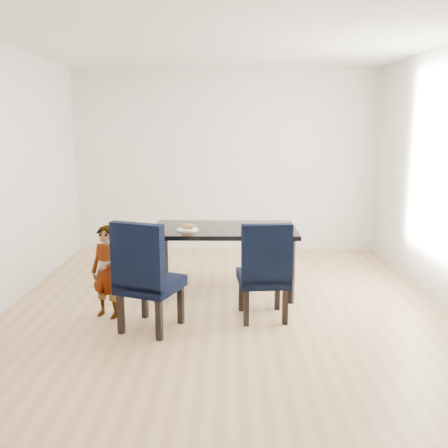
{
  "coord_description": "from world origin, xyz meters",
  "views": [
    {
      "loc": [
        0.06,
        -4.97,
        1.87
      ],
      "look_at": [
        0.0,
        0.2,
        0.85
      ],
      "focal_mm": 40.0,
      "sensor_mm": 36.0,
      "label": 1
    }
  ],
  "objects_px": {
    "child": "(107,272)",
    "chair_right": "(263,270)",
    "chair_left": "(151,275)",
    "laptop": "(279,226)",
    "plate": "(188,230)",
    "dining_table": "(224,260)"
  },
  "relations": [
    {
      "from": "child",
      "to": "chair_right",
      "type": "bearing_deg",
      "value": 22.05
    },
    {
      "from": "chair_left",
      "to": "laptop",
      "type": "height_order",
      "value": "chair_left"
    },
    {
      "from": "chair_left",
      "to": "chair_right",
      "type": "xyz_separation_m",
      "value": [
        1.05,
        0.28,
        -0.03
      ]
    },
    {
      "from": "child",
      "to": "plate",
      "type": "height_order",
      "value": "child"
    },
    {
      "from": "chair_right",
      "to": "laptop",
      "type": "height_order",
      "value": "chair_right"
    },
    {
      "from": "chair_left",
      "to": "chair_right",
      "type": "relative_size",
      "value": 1.07
    },
    {
      "from": "dining_table",
      "to": "child",
      "type": "bearing_deg",
      "value": -145.99
    },
    {
      "from": "chair_right",
      "to": "plate",
      "type": "height_order",
      "value": "chair_right"
    },
    {
      "from": "chair_right",
      "to": "laptop",
      "type": "bearing_deg",
      "value": 68.09
    },
    {
      "from": "plate",
      "to": "laptop",
      "type": "xyz_separation_m",
      "value": [
        1.02,
        0.16,
        0.0
      ]
    },
    {
      "from": "dining_table",
      "to": "chair_left",
      "type": "distance_m",
      "value": 1.27
    },
    {
      "from": "dining_table",
      "to": "chair_left",
      "type": "xyz_separation_m",
      "value": [
        -0.67,
        -1.06,
        0.15
      ]
    },
    {
      "from": "chair_left",
      "to": "plate",
      "type": "distance_m",
      "value": 0.98
    },
    {
      "from": "dining_table",
      "to": "chair_left",
      "type": "relative_size",
      "value": 1.53
    },
    {
      "from": "chair_left",
      "to": "plate",
      "type": "relative_size",
      "value": 4.29
    },
    {
      "from": "child",
      "to": "plate",
      "type": "xyz_separation_m",
      "value": [
        0.75,
        0.63,
        0.3
      ]
    },
    {
      "from": "dining_table",
      "to": "child",
      "type": "height_order",
      "value": "child"
    },
    {
      "from": "plate",
      "to": "child",
      "type": "bearing_deg",
      "value": -140.04
    },
    {
      "from": "laptop",
      "to": "plate",
      "type": "bearing_deg",
      "value": -29.61
    },
    {
      "from": "laptop",
      "to": "child",
      "type": "bearing_deg",
      "value": -14.62
    },
    {
      "from": "chair_left",
      "to": "chair_right",
      "type": "height_order",
      "value": "chair_left"
    },
    {
      "from": "chair_left",
      "to": "plate",
      "type": "xyz_separation_m",
      "value": [
        0.27,
        0.92,
        0.23
      ]
    }
  ]
}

